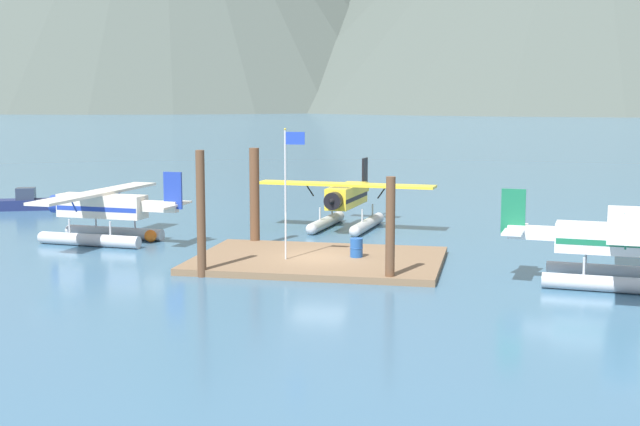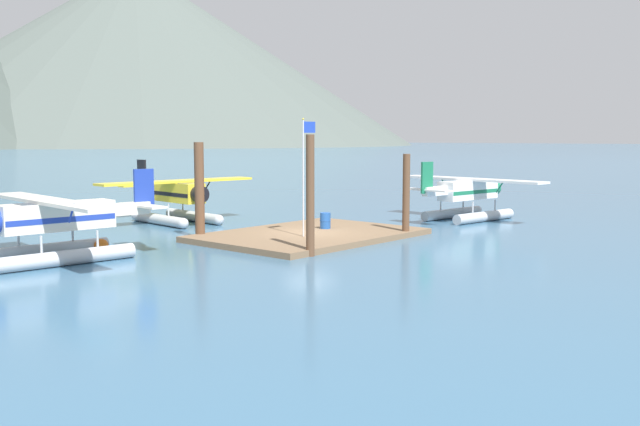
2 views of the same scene
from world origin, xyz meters
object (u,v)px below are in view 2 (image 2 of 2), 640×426
at_px(seaplane_white_stbd_aft, 468,196).
at_px(seaplane_yellow_bow_centre, 176,198).
at_px(flagpole, 305,163).
at_px(seaplane_cream_port_fwd, 56,225).
at_px(mooring_buoy, 101,246).
at_px(fuel_drum, 325,221).

distance_m(seaplane_white_stbd_aft, seaplane_yellow_bow_centre, 18.58).
bearing_deg(flagpole, seaplane_white_stbd_aft, -5.65).
distance_m(seaplane_white_stbd_aft, seaplane_cream_port_fwd, 25.85).
distance_m(mooring_buoy, seaplane_white_stbd_aft, 23.63).
xyz_separation_m(seaplane_yellow_bow_centre, seaplane_cream_port_fwd, (-11.81, -7.24, 0.00)).
bearing_deg(flagpole, seaplane_cream_port_fwd, 159.33).
relative_size(seaplane_white_stbd_aft, seaplane_cream_port_fwd, 1.00).
bearing_deg(mooring_buoy, flagpole, -28.80).
relative_size(mooring_buoy, seaplane_white_stbd_aft, 0.06).
height_order(fuel_drum, seaplane_cream_port_fwd, seaplane_cream_port_fwd).
height_order(mooring_buoy, seaplane_yellow_bow_centre, seaplane_yellow_bow_centre).
bearing_deg(seaplane_white_stbd_aft, seaplane_cream_port_fwd, 167.48).
xyz_separation_m(mooring_buoy, seaplane_white_stbd_aft, (22.78, -6.17, 1.25)).
relative_size(flagpole, seaplane_white_stbd_aft, 0.57).
bearing_deg(fuel_drum, mooring_buoy, 162.79).
distance_m(flagpole, fuel_drum, 4.55).
relative_size(fuel_drum, seaplane_yellow_bow_centre, 0.08).
distance_m(fuel_drum, seaplane_white_stbd_aft, 11.46).
bearing_deg(mooring_buoy, seaplane_white_stbd_aft, -15.17).
relative_size(fuel_drum, mooring_buoy, 1.35).
relative_size(flagpole, mooring_buoy, 9.13).
bearing_deg(seaplane_cream_port_fwd, seaplane_white_stbd_aft, -12.52).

